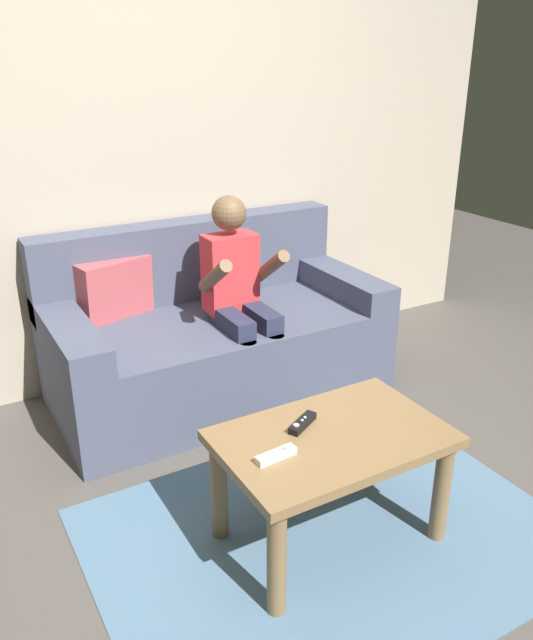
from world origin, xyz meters
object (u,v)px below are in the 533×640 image
at_px(person_seated_on_couch, 239,293).
at_px(game_remote_white_center, 276,455).
at_px(coffee_table, 332,454).
at_px(couch, 213,337).
at_px(game_remote_black_near_edge, 302,423).

distance_m(person_seated_on_couch, game_remote_white_center, 1.12).
bearing_deg(coffee_table, game_remote_white_center, -173.69).
distance_m(couch, game_remote_black_near_edge, 1.12).
height_order(coffee_table, game_remote_black_near_edge, game_remote_black_near_edge).
bearing_deg(person_seated_on_couch, coffee_table, -99.96).
height_order(game_remote_black_near_edge, game_remote_white_center, same).
xyz_separation_m(person_seated_on_couch, coffee_table, (-0.18, -1.01, -0.23)).
distance_m(coffee_table, game_remote_black_near_edge, 0.14).
distance_m(person_seated_on_couch, game_remote_black_near_edge, 0.95).
xyz_separation_m(coffee_table, game_remote_white_center, (-0.23, -0.03, 0.09)).
relative_size(game_remote_black_near_edge, game_remote_white_center, 0.98).
xyz_separation_m(couch, game_remote_black_near_edge, (-0.18, -1.10, 0.14)).
relative_size(coffee_table, game_remote_black_near_edge, 5.47).
bearing_deg(game_remote_black_near_edge, person_seated_on_couch, 75.42).
bearing_deg(couch, game_remote_white_center, -106.07).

